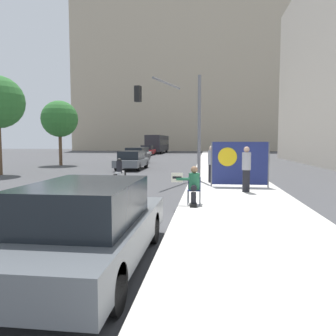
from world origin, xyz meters
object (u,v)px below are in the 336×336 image
(protest_banner, at_px, (239,163))
(traffic_light_pole, at_px, (174,110))
(car_on_road_midblock, at_px, (136,156))
(car_on_road_far_lane, at_px, (147,150))
(pedestrian_behind, at_px, (211,164))
(jogger_on_sidewalk, at_px, (246,169))
(city_bus_on_road, at_px, (158,143))
(seated_protester, at_px, (193,184))
(car_on_road_nearest, at_px, (132,160))
(street_tree_midblock, at_px, (60,119))
(parked_car_curbside, at_px, (88,225))
(car_on_road_distant, at_px, (141,153))
(motorcycle_on_road, at_px, (120,173))

(protest_banner, relative_size, traffic_light_pole, 0.47)
(car_on_road_midblock, relative_size, car_on_road_far_lane, 1.06)
(pedestrian_behind, bearing_deg, jogger_on_sidewalk, -8.49)
(city_bus_on_road, bearing_deg, car_on_road_far_lane, -90.40)
(jogger_on_sidewalk, distance_m, pedestrian_behind, 3.14)
(seated_protester, height_order, pedestrian_behind, pedestrian_behind)
(car_on_road_nearest, bearing_deg, street_tree_midblock, 154.63)
(pedestrian_behind, xyz_separation_m, car_on_road_midblock, (-6.89, 14.74, -0.29))
(pedestrian_behind, relative_size, car_on_road_far_lane, 0.40)
(traffic_light_pole, height_order, street_tree_midblock, street_tree_midblock)
(protest_banner, xyz_separation_m, city_bus_on_road, (-10.26, 44.00, 0.64))
(traffic_light_pole, distance_m, city_bus_on_road, 42.21)
(parked_car_curbside, bearing_deg, traffic_light_pole, 88.93)
(city_bus_on_road, bearing_deg, car_on_road_midblock, -85.49)
(street_tree_midblock, bearing_deg, car_on_road_far_lane, 79.53)
(car_on_road_distant, height_order, street_tree_midblock, street_tree_midblock)
(car_on_road_far_lane, distance_m, street_tree_midblock, 21.58)
(car_on_road_far_lane, bearing_deg, street_tree_midblock, -100.47)
(traffic_light_pole, xyz_separation_m, parked_car_curbside, (-0.22, -11.59, -2.99))
(city_bus_on_road, bearing_deg, jogger_on_sidewalk, -77.10)
(parked_car_curbside, relative_size, car_on_road_nearest, 1.00)
(jogger_on_sidewalk, xyz_separation_m, street_tree_midblock, (-14.34, 14.55, 3.00))
(seated_protester, xyz_separation_m, jogger_on_sidewalk, (1.92, 2.80, 0.27))
(pedestrian_behind, height_order, city_bus_on_road, city_bus_on_road)
(car_on_road_midblock, bearing_deg, street_tree_midblock, -153.60)
(jogger_on_sidewalk, distance_m, city_bus_on_road, 46.56)
(car_on_road_distant, bearing_deg, motorcycle_on_road, -80.88)
(motorcycle_on_road, bearing_deg, pedestrian_behind, 2.85)
(jogger_on_sidewalk, xyz_separation_m, motorcycle_on_road, (-5.76, 2.63, -0.50))
(car_on_road_nearest, bearing_deg, pedestrian_behind, -54.85)
(traffic_light_pole, bearing_deg, car_on_road_far_lane, 102.85)
(parked_car_curbside, relative_size, car_on_road_midblock, 0.98)
(pedestrian_behind, bearing_deg, seated_protester, -39.35)
(pedestrian_behind, bearing_deg, traffic_light_pole, -149.81)
(jogger_on_sidewalk, bearing_deg, car_on_road_distant, -53.04)
(car_on_road_distant, xyz_separation_m, motorcycle_on_road, (4.06, -25.27, -0.14))
(car_on_road_far_lane, bearing_deg, car_on_road_nearest, -82.23)
(car_on_road_distant, bearing_deg, seated_protester, -75.57)
(seated_protester, relative_size, car_on_road_distant, 0.29)
(pedestrian_behind, bearing_deg, protest_banner, 5.31)
(traffic_light_pole, xyz_separation_m, city_bus_on_road, (-7.16, 41.56, -1.90))
(seated_protester, height_order, traffic_light_pole, traffic_light_pole)
(pedestrian_behind, distance_m, street_tree_midblock, 17.77)
(protest_banner, height_order, car_on_road_midblock, protest_banner)
(street_tree_midblock, bearing_deg, car_on_road_nearest, -25.37)
(protest_banner, distance_m, city_bus_on_road, 45.18)
(protest_banner, xyz_separation_m, motorcycle_on_road, (-5.63, 1.25, -0.62))
(car_on_road_nearest, relative_size, car_on_road_midblock, 0.98)
(seated_protester, distance_m, parked_car_curbside, 5.20)
(parked_car_curbside, height_order, motorcycle_on_road, parked_car_curbside)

